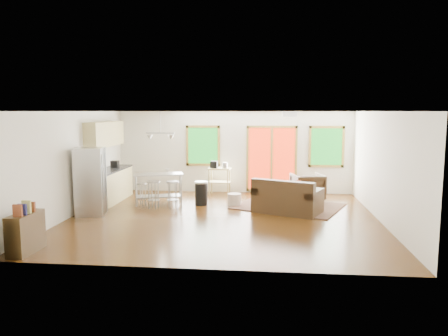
# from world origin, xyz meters

# --- Properties ---
(floor) EXTENTS (7.50, 7.00, 0.02)m
(floor) POSITION_xyz_m (0.00, 0.00, -0.01)
(floor) COLOR #321B08
(floor) RESTS_ON ground
(ceiling) EXTENTS (7.50, 7.00, 0.02)m
(ceiling) POSITION_xyz_m (0.00, 0.00, 2.61)
(ceiling) COLOR white
(ceiling) RESTS_ON ground
(back_wall) EXTENTS (7.50, 0.02, 2.60)m
(back_wall) POSITION_xyz_m (0.00, 3.51, 1.30)
(back_wall) COLOR silver
(back_wall) RESTS_ON ground
(left_wall) EXTENTS (0.02, 7.00, 2.60)m
(left_wall) POSITION_xyz_m (-3.76, 0.00, 1.30)
(left_wall) COLOR silver
(left_wall) RESTS_ON ground
(right_wall) EXTENTS (0.02, 7.00, 2.60)m
(right_wall) POSITION_xyz_m (3.76, 0.00, 1.30)
(right_wall) COLOR silver
(right_wall) RESTS_ON ground
(front_wall) EXTENTS (7.50, 0.02, 2.60)m
(front_wall) POSITION_xyz_m (0.00, -3.51, 1.30)
(front_wall) COLOR silver
(front_wall) RESTS_ON ground
(window_left) EXTENTS (1.10, 0.05, 1.30)m
(window_left) POSITION_xyz_m (-1.00, 3.46, 1.50)
(window_left) COLOR #114E14
(window_left) RESTS_ON back_wall
(french_doors) EXTENTS (1.60, 0.05, 2.10)m
(french_doors) POSITION_xyz_m (1.20, 3.46, 1.10)
(french_doors) COLOR #A1210B
(french_doors) RESTS_ON back_wall
(window_right) EXTENTS (1.10, 0.05, 1.30)m
(window_right) POSITION_xyz_m (2.90, 3.46, 1.50)
(window_right) COLOR #114E14
(window_right) RESTS_ON back_wall
(rug) EXTENTS (3.28, 2.94, 0.03)m
(rug) POSITION_xyz_m (1.66, 1.47, 0.01)
(rug) COLOR #465334
(rug) RESTS_ON floor
(loveseat) EXTENTS (1.89, 1.52, 0.88)m
(loveseat) POSITION_xyz_m (1.58, 0.73, 0.35)
(loveseat) COLOR #302012
(loveseat) RESTS_ON floor
(coffee_table) EXTENTS (1.05, 0.81, 0.37)m
(coffee_table) POSITION_xyz_m (2.01, 1.99, 0.32)
(coffee_table) COLOR #32230F
(coffee_table) RESTS_ON floor
(armchair) EXTENTS (1.01, 0.97, 0.88)m
(armchair) POSITION_xyz_m (2.24, 2.37, 0.44)
(armchair) COLOR #302012
(armchair) RESTS_ON floor
(ottoman) EXTENTS (0.68, 0.68, 0.36)m
(ottoman) POSITION_xyz_m (1.22, 2.24, 0.18)
(ottoman) COLOR #302012
(ottoman) RESTS_ON floor
(pouf) EXTENTS (0.39, 0.39, 0.33)m
(pouf) POSITION_xyz_m (0.17, 1.49, 0.16)
(pouf) COLOR beige
(pouf) RESTS_ON floor
(vase) EXTENTS (0.22, 0.22, 0.31)m
(vase) POSITION_xyz_m (1.96, 1.86, 0.51)
(vase) COLOR silver
(vase) RESTS_ON coffee_table
(book) EXTENTS (0.21, 0.04, 0.28)m
(book) POSITION_xyz_m (2.00, 1.59, 0.54)
(book) COLOR brown
(book) RESTS_ON coffee_table
(cabinets) EXTENTS (0.64, 2.24, 2.30)m
(cabinets) POSITION_xyz_m (-3.49, 1.70, 0.93)
(cabinets) COLOR tan
(cabinets) RESTS_ON floor
(refrigerator) EXTENTS (0.78, 0.77, 1.70)m
(refrigerator) POSITION_xyz_m (-3.34, 0.04, 0.85)
(refrigerator) COLOR #B7BABC
(refrigerator) RESTS_ON floor
(island) EXTENTS (1.47, 0.92, 0.87)m
(island) POSITION_xyz_m (-1.97, 1.44, 0.60)
(island) COLOR #B7BABC
(island) RESTS_ON floor
(cup) EXTENTS (0.11, 0.09, 0.11)m
(cup) POSITION_xyz_m (-1.66, 1.28, 1.01)
(cup) COLOR white
(cup) RESTS_ON island
(bar_stool_a) EXTENTS (0.37, 0.37, 0.64)m
(bar_stool_a) POSITION_xyz_m (-2.40, 1.21, 0.47)
(bar_stool_a) COLOR #B7BABC
(bar_stool_a) RESTS_ON floor
(bar_stool_b) EXTENTS (0.41, 0.41, 0.75)m
(bar_stool_b) POSITION_xyz_m (-1.97, 0.90, 0.56)
(bar_stool_b) COLOR #B7BABC
(bar_stool_b) RESTS_ON floor
(bar_stool_c) EXTENTS (0.46, 0.46, 0.73)m
(bar_stool_c) POSITION_xyz_m (-1.46, 0.98, 0.55)
(bar_stool_c) COLOR #B7BABC
(bar_stool_c) RESTS_ON floor
(trash_can) EXTENTS (0.47, 0.47, 0.67)m
(trash_can) POSITION_xyz_m (-0.75, 1.45, 0.34)
(trash_can) COLOR black
(trash_can) RESTS_ON floor
(kitchen_cart) EXTENTS (0.72, 0.50, 1.05)m
(kitchen_cart) POSITION_xyz_m (-0.44, 3.06, 0.72)
(kitchen_cart) COLOR tan
(kitchen_cart) RESTS_ON floor
(bookshelf) EXTENTS (0.34, 0.84, 0.98)m
(bookshelf) POSITION_xyz_m (-3.35, -2.97, 0.39)
(bookshelf) COLOR #32230F
(bookshelf) RESTS_ON floor
(ceiling_flush) EXTENTS (0.35, 0.35, 0.12)m
(ceiling_flush) POSITION_xyz_m (1.60, 0.60, 2.53)
(ceiling_flush) COLOR white
(ceiling_flush) RESTS_ON ceiling
(pendant_light) EXTENTS (0.80, 0.18, 0.79)m
(pendant_light) POSITION_xyz_m (-1.90, 1.50, 1.90)
(pendant_light) COLOR gray
(pendant_light) RESTS_ON ceiling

